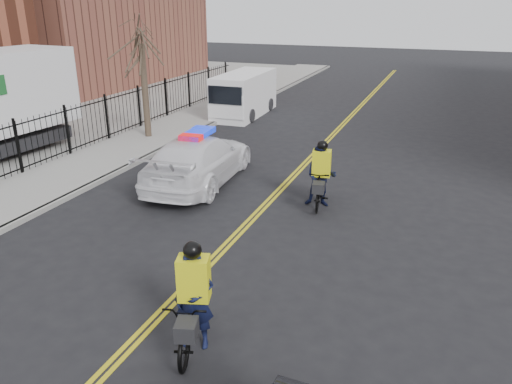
{
  "coord_description": "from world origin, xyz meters",
  "views": [
    {
      "loc": [
        4.84,
        -8.64,
        5.9
      ],
      "look_at": [
        0.54,
        2.43,
        1.3
      ],
      "focal_mm": 35.0,
      "sensor_mm": 36.0,
      "label": 1
    }
  ],
  "objects": [
    {
      "name": "cyclist_near",
      "position": [
        1.12,
        -2.04,
        0.73
      ],
      "size": [
        1.33,
        2.26,
        2.09
      ],
      "rotation": [
        0.0,
        0.0,
        0.3
      ],
      "color": "black",
      "rests_on": "ground"
    },
    {
      "name": "iron_fence",
      "position": [
        -9.0,
        8.0,
        1.0
      ],
      "size": [
        0.12,
        28.0,
        2.0
      ],
      "primitive_type": null,
      "color": "black",
      "rests_on": "ground"
    },
    {
      "name": "ground",
      "position": [
        0.0,
        0.0,
        0.0
      ],
      "size": [
        120.0,
        120.0,
        0.0
      ],
      "primitive_type": "plane",
      "color": "black",
      "rests_on": "ground"
    },
    {
      "name": "sidewalk",
      "position": [
        -7.5,
        8.0,
        0.07
      ],
      "size": [
        3.0,
        60.0,
        0.15
      ],
      "primitive_type": "cube",
      "color": "gray",
      "rests_on": "ground"
    },
    {
      "name": "cyclist_far",
      "position": [
        1.56,
        5.2,
        0.81
      ],
      "size": [
        1.02,
        2.1,
        2.06
      ],
      "rotation": [
        0.0,
        0.0,
        0.16
      ],
      "color": "black",
      "rests_on": "ground"
    },
    {
      "name": "center_line_right",
      "position": [
        0.08,
        8.0,
        0.01
      ],
      "size": [
        0.1,
        60.0,
        0.01
      ],
      "primitive_type": "cube",
      "color": "gold",
      "rests_on": "ground"
    },
    {
      "name": "center_line_left",
      "position": [
        -0.08,
        8.0,
        0.01
      ],
      "size": [
        0.1,
        60.0,
        0.01
      ],
      "primitive_type": "cube",
      "color": "gold",
      "rests_on": "ground"
    },
    {
      "name": "cargo_van",
      "position": [
        -5.49,
        16.1,
        1.1
      ],
      "size": [
        2.21,
        5.42,
        2.24
      ],
      "rotation": [
        0.0,
        0.0,
        0.03
      ],
      "color": "white",
      "rests_on": "ground"
    },
    {
      "name": "curb",
      "position": [
        -6.0,
        8.0,
        0.07
      ],
      "size": [
        0.2,
        60.0,
        0.15
      ],
      "primitive_type": "cube",
      "color": "gray",
      "rests_on": "ground"
    },
    {
      "name": "street_tree",
      "position": [
        -7.6,
        10.0,
        3.53
      ],
      "size": [
        3.2,
        3.2,
        4.8
      ],
      "color": "#362820",
      "rests_on": "sidewalk"
    },
    {
      "name": "police_cruiser",
      "position": [
        -2.82,
        5.72,
        0.83
      ],
      "size": [
        2.77,
        5.86,
        1.81
      ],
      "rotation": [
        0.0,
        0.0,
        3.22
      ],
      "color": "white",
      "rests_on": "ground"
    }
  ]
}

